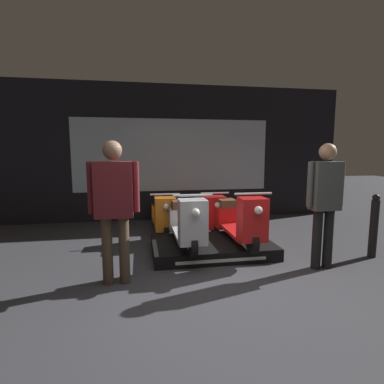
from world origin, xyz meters
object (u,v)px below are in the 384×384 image
scooter_display_left (186,222)px  street_bollard (374,226)px  person_left_browsing (114,200)px  scooter_backrow_0 (163,215)px  scooter_backrow_1 (207,213)px  scooter_display_right (238,220)px  person_right_browsing (325,197)px

scooter_display_left → street_bollard: 2.91m
person_left_browsing → scooter_backrow_0: bearing=72.0°
person_left_browsing → scooter_display_left: bearing=40.4°
scooter_backrow_1 → scooter_display_right: bearing=-83.6°
scooter_backrow_0 → scooter_backrow_1: 0.94m
scooter_display_right → scooter_backrow_1: scooter_display_right is taller
person_left_browsing → person_right_browsing: (2.82, 0.00, -0.04)m
scooter_display_right → person_right_browsing: bearing=-42.4°
scooter_display_right → scooter_backrow_1: size_ratio=1.00×
scooter_backrow_1 → scooter_display_left: bearing=-114.9°
scooter_backrow_1 → person_left_browsing: size_ratio=0.97×
scooter_backrow_1 → person_right_browsing: (1.11, -2.36, 0.67)m
scooter_display_right → scooter_backrow_0: size_ratio=1.00×
scooter_display_right → person_right_browsing: person_right_browsing is taller
scooter_display_right → street_bollard: bearing=-16.7°
scooter_display_right → person_left_browsing: 2.13m
scooter_backrow_1 → person_left_browsing: (-1.71, -2.36, 0.71)m
scooter_backrow_0 → scooter_backrow_1: size_ratio=1.00×
person_right_browsing → scooter_display_left: bearing=154.5°
scooter_backrow_0 → person_left_browsing: size_ratio=0.97×
street_bollard → scooter_display_right: bearing=163.3°
scooter_display_right → person_left_browsing: bearing=-155.3°
person_left_browsing → person_right_browsing: 2.82m
scooter_display_right → scooter_backrow_0: bearing=126.5°
scooter_display_left → scooter_backrow_1: scooter_display_left is taller
scooter_backrow_1 → street_bollard: size_ratio=1.72×
scooter_backrow_1 → person_left_browsing: person_left_browsing is taller
person_right_browsing → street_bollard: bearing=14.3°
scooter_backrow_0 → scooter_backrow_1: bearing=0.0°
scooter_display_right → scooter_backrow_0: scooter_display_right is taller
person_left_browsing → person_right_browsing: bearing=0.0°
scooter_backrow_1 → person_right_browsing: 2.69m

